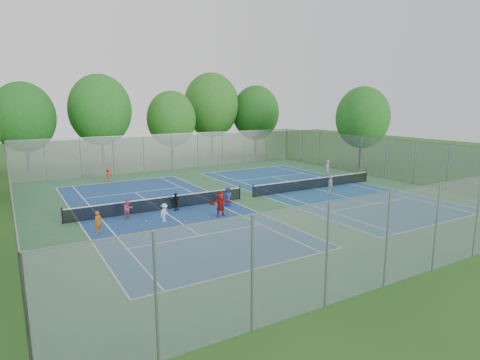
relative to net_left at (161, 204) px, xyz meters
name	(u,v)px	position (x,y,z in m)	size (l,w,h in m)	color
ground	(246,198)	(7.00, 0.00, -0.46)	(120.00, 120.00, 0.00)	#24541A
court_pad	(246,198)	(7.00, 0.00, -0.45)	(32.00, 32.00, 0.01)	#316941
court_left	(161,210)	(0.00, 0.00, -0.44)	(10.97, 23.77, 0.01)	navy
court_right	(315,188)	(14.00, 0.00, -0.44)	(10.97, 23.77, 0.01)	navy
net_left	(161,204)	(0.00, 0.00, 0.00)	(12.87, 0.10, 0.91)	black
net_right	(315,184)	(14.00, 0.00, 0.00)	(12.87, 0.10, 0.91)	black
fence_north	(172,152)	(7.00, 16.00, 1.54)	(32.00, 0.10, 4.00)	gray
fence_south	(436,228)	(7.00, -16.00, 1.54)	(32.00, 0.10, 4.00)	gray
fence_west	(11,198)	(-9.00, 0.00, 1.54)	(32.00, 0.10, 4.00)	gray
fence_east	(386,159)	(23.00, 0.00, 1.54)	(32.00, 0.10, 4.00)	gray
tree_nw	(24,117)	(-7.00, 22.00, 5.44)	(6.40, 6.40, 9.58)	#443326
tree_nl	(100,110)	(1.00, 23.00, 6.09)	(7.20, 7.20, 10.69)	#443326
tree_nc	(171,119)	(9.00, 21.00, 4.94)	(6.00, 6.00, 8.85)	#443326
tree_nr	(211,105)	(16.00, 24.00, 6.59)	(7.60, 7.60, 11.42)	#443326
tree_ne	(256,113)	(22.00, 22.00, 5.51)	(6.60, 6.60, 9.77)	#443326
tree_side_e	(363,118)	(26.00, 6.00, 5.29)	(6.00, 6.00, 9.20)	#443326
ball_crate	(164,208)	(0.20, -0.09, -0.32)	(0.33, 0.33, 0.28)	#1855B4
ball_hopper	(174,203)	(1.07, 0.36, -0.16)	(0.30, 0.30, 0.58)	green
student_a	(98,222)	(-4.83, -3.03, 0.21)	(0.48, 0.32, 1.32)	#CC6013
student_b	(128,209)	(-2.57, -0.98, 0.22)	(0.65, 0.51, 1.34)	#CB4F77
student_c	(165,213)	(-0.77, -2.79, 0.14)	(0.77, 0.44, 1.19)	silver
student_d	(176,202)	(0.85, -0.60, 0.17)	(0.73, 0.31, 1.25)	black
student_e	(228,197)	(4.57, -1.38, 0.26)	(0.70, 0.45, 1.42)	navy
student_f	(221,204)	(2.89, -3.45, 0.39)	(1.57, 0.50, 1.69)	#A81C18
child_far_baseline	(108,175)	(-0.81, 12.46, 0.20)	(0.85, 0.49, 1.31)	red
instructor	(327,170)	(17.92, 2.73, 0.49)	(0.69, 0.45, 1.90)	gray
teen_court_b	(330,185)	(13.65, -2.32, 0.32)	(0.90, 0.38, 1.54)	beige
tennis_ball_0	(197,237)	(-0.28, -6.61, -0.42)	(0.07, 0.07, 0.07)	#AAD130
tennis_ball_1	(231,215)	(3.55, -3.60, -0.42)	(0.07, 0.07, 0.07)	yellow
tennis_ball_2	(209,217)	(2.08, -3.29, -0.42)	(0.07, 0.07, 0.07)	#CCF138
tennis_ball_3	(162,223)	(-1.02, -3.03, -0.42)	(0.07, 0.07, 0.07)	#BED732
tennis_ball_4	(223,213)	(3.27, -3.00, -0.42)	(0.07, 0.07, 0.07)	#B7CD2F
tennis_ball_5	(185,222)	(0.33, -3.50, -0.42)	(0.07, 0.07, 0.07)	#BEE134
tennis_ball_6	(146,221)	(-1.75, -2.11, -0.42)	(0.07, 0.07, 0.07)	#B6DF33
tennis_ball_7	(223,205)	(4.33, -1.10, -0.42)	(0.07, 0.07, 0.07)	gold
tennis_ball_8	(199,219)	(1.34, -3.30, -0.42)	(0.07, 0.07, 0.07)	gold
tennis_ball_9	(142,225)	(-2.22, -2.77, -0.42)	(0.07, 0.07, 0.07)	#B8D932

